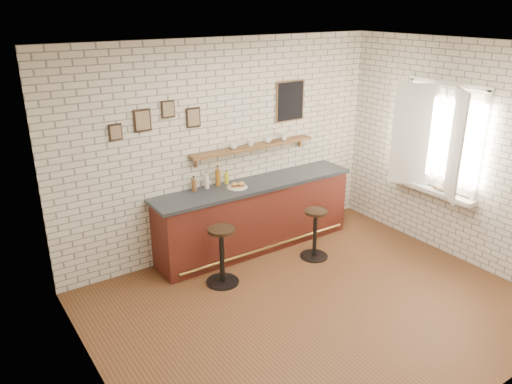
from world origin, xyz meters
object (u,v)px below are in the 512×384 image
at_px(sandwich_plate, 237,187).
at_px(bitters_bottle_white, 207,181).
at_px(bar_stool_left, 222,254).
at_px(shelf_cup_b, 251,143).
at_px(ciabatta_sandwich, 238,185).
at_px(shelf_cup_c, 268,140).
at_px(bitters_bottle_brown, 194,185).
at_px(book_upper, 438,188).
at_px(shelf_cup_d, 284,137).
at_px(book_lower, 439,190).
at_px(bar_counter, 255,215).
at_px(bar_stool_right, 315,232).
at_px(shelf_cup_a, 233,146).
at_px(bitters_bottle_amber, 218,178).
at_px(condiment_bottle_yellow, 227,178).

bearing_deg(sandwich_plate, bitters_bottle_white, 148.73).
bearing_deg(sandwich_plate, bar_stool_left, -135.92).
bearing_deg(shelf_cup_b, ciabatta_sandwich, 150.70).
xyz_separation_m(shelf_cup_b, shelf_cup_c, (0.30, 0.00, -0.00)).
relative_size(ciabatta_sandwich, bitters_bottle_brown, 0.94).
bearing_deg(book_upper, shelf_cup_b, 153.05).
bearing_deg(ciabatta_sandwich, shelf_cup_d, 12.93).
xyz_separation_m(shelf_cup_d, book_upper, (1.44, -1.71, -0.59)).
height_order(ciabatta_sandwich, book_lower, ciabatta_sandwich).
height_order(bitters_bottle_brown, bitters_bottle_white, bitters_bottle_white).
xyz_separation_m(bar_counter, book_upper, (2.09, -1.51, 0.45)).
distance_m(ciabatta_sandwich, bitters_bottle_white, 0.43).
bearing_deg(bar_stool_right, book_lower, -27.14).
bearing_deg(bar_stool_right, shelf_cup_b, 116.60).
bearing_deg(bitters_bottle_white, sandwich_plate, -31.27).
height_order(shelf_cup_a, book_upper, shelf_cup_a).
height_order(ciabatta_sandwich, shelf_cup_d, shelf_cup_d).
distance_m(bitters_bottle_white, book_upper, 3.25).
relative_size(bitters_bottle_amber, condiment_bottle_yellow, 1.47).
bearing_deg(shelf_cup_d, bitters_bottle_white, 168.19).
bearing_deg(ciabatta_sandwich, bitters_bottle_white, 149.34).
relative_size(condiment_bottle_yellow, bar_stool_left, 0.26).
height_order(bitters_bottle_amber, bar_stool_left, bitters_bottle_amber).
bearing_deg(shelf_cup_c, bar_stool_left, 110.90).
relative_size(bitters_bottle_brown, bitters_bottle_white, 0.89).
distance_m(bitters_bottle_white, bar_stool_right, 1.68).
bearing_deg(shelf_cup_a, bitters_bottle_brown, 160.98).
relative_size(bar_stool_right, book_lower, 3.07).
bearing_deg(shelf_cup_a, bar_stool_left, -149.55).
bearing_deg(book_lower, shelf_cup_b, 141.96).
xyz_separation_m(bitters_bottle_white, shelf_cup_d, (1.32, 0.00, 0.44)).
height_order(condiment_bottle_yellow, shelf_cup_c, shelf_cup_c).
relative_size(shelf_cup_b, shelf_cup_d, 0.96).
relative_size(condiment_bottle_yellow, book_upper, 0.81).
distance_m(shelf_cup_b, shelf_cup_c, 0.30).
bearing_deg(shelf_cup_c, bitters_bottle_white, 78.55).
height_order(shelf_cup_c, book_lower, shelf_cup_c).
distance_m(ciabatta_sandwich, shelf_cup_c, 0.85).
relative_size(ciabatta_sandwich, shelf_cup_b, 1.90).
bearing_deg(shelf_cup_b, bitters_bottle_brown, 119.54).
distance_m(sandwich_plate, shelf_cup_a, 0.58).
relative_size(bar_stool_left, book_lower, 3.30).
bearing_deg(shelf_cup_d, sandwich_plate, -179.02).
bearing_deg(ciabatta_sandwich, bar_counter, 3.29).
relative_size(bar_counter, bitters_bottle_amber, 10.58).
xyz_separation_m(bar_stool_left, shelf_cup_a, (0.69, 0.81, 1.13)).
xyz_separation_m(bar_stool_right, shelf_cup_a, (-0.75, 0.93, 1.16)).
relative_size(bitters_bottle_brown, bar_stool_right, 0.30).
xyz_separation_m(bitters_bottle_brown, shelf_cup_b, (0.92, 0.00, 0.45)).
height_order(bitters_bottle_amber, shelf_cup_a, shelf_cup_a).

